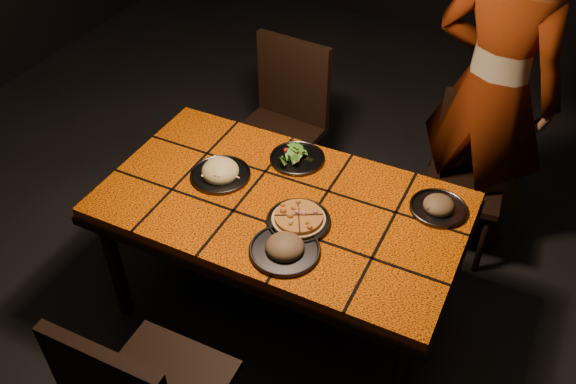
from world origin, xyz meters
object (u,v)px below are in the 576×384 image
at_px(chair_far_left, 283,116).
at_px(diner, 492,92).
at_px(plate_pizza, 299,220).
at_px(dining_table, 282,214).
at_px(plate_pasta, 220,172).
at_px(chair_far_right, 469,166).

distance_m(chair_far_left, diner, 1.15).
xyz_separation_m(diner, plate_pizza, (-0.55, -1.10, -0.17)).
distance_m(dining_table, plate_pizza, 0.18).
bearing_deg(plate_pasta, chair_far_left, 95.32).
bearing_deg(plate_pasta, chair_far_right, 42.47).
relative_size(chair_far_left, plate_pasta, 3.60).
bearing_deg(plate_pizza, chair_far_right, 62.72).
bearing_deg(diner, plate_pasta, 58.31).
height_order(plate_pizza, plate_pasta, plate_pasta).
xyz_separation_m(chair_far_right, plate_pasta, (-0.99, -0.90, 0.26)).
xyz_separation_m(dining_table, plate_pasta, (-0.33, 0.03, 0.10)).
relative_size(diner, plate_pasta, 6.71).
distance_m(chair_far_left, chair_far_right, 1.07).
bearing_deg(chair_far_right, dining_table, -130.61).
relative_size(chair_far_right, plate_pizza, 2.87).
relative_size(dining_table, plate_pizza, 5.19).
bearing_deg(chair_far_left, plate_pasta, -79.77).
xyz_separation_m(dining_table, diner, (0.68, 1.00, 0.27)).
bearing_deg(chair_far_left, diner, 13.84).
height_order(dining_table, plate_pizza, plate_pizza).
relative_size(plate_pizza, plate_pasta, 1.11).
bearing_deg(diner, chair_far_left, 23.17).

